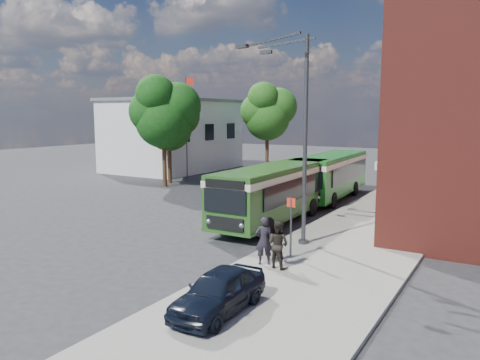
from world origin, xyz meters
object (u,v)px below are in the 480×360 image
Objects in this scene: street_lamp at (297,136)px; bus_front at (275,188)px; bus_rear at (330,172)px; parked_car at (219,291)px.

street_lamp is 5.52m from bus_front.
street_lamp is 0.89× the size of bus_rear.
bus_rear is at bearing 103.09° from street_lamp.
street_lamp is at bearing -76.91° from bus_rear.
street_lamp reaches higher than parked_car.
bus_front reaches higher than parked_car.
parked_car is at bearing -78.85° from bus_rear.
bus_front and bus_rear have the same top height.
bus_front is (-2.85, 3.69, -2.96)m from street_lamp.
bus_rear is 20.03m from parked_car.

